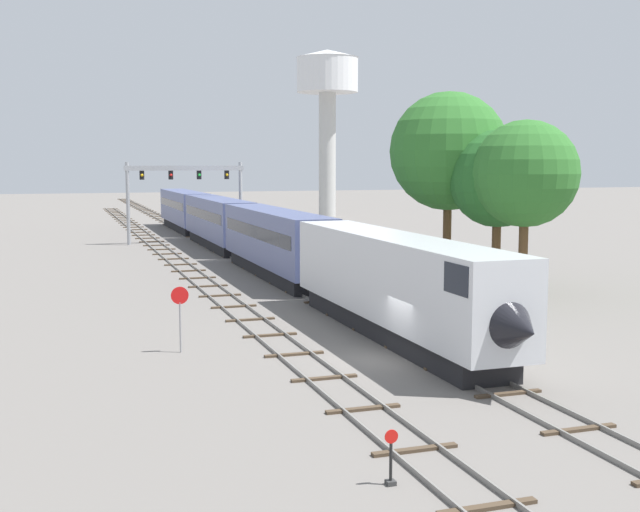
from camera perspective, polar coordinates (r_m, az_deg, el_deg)
ground_plane at (r=33.49m, az=4.92°, el=-7.43°), size 400.00×400.00×0.00m
track_main at (r=91.39m, az=-8.97°, el=1.49°), size 2.60×200.00×0.16m
track_near at (r=70.90m, az=-10.67°, el=-0.01°), size 2.60×160.00×0.16m
passenger_train at (r=67.96m, az=-5.69°, el=1.94°), size 3.04×85.30×4.80m
signal_gantry at (r=82.50m, az=-9.63°, el=5.10°), size 12.10×0.49×8.28m
water_tower at (r=123.53m, az=0.53°, el=12.02°), size 9.47×9.47×25.27m
switch_stand at (r=20.92m, az=5.09°, el=-14.71°), size 0.36×0.24×1.46m
stop_sign at (r=34.79m, az=-10.00°, el=-3.82°), size 0.76×0.08×2.88m
trackside_tree_left at (r=49.26m, az=14.50°, el=5.70°), size 6.41×6.41×10.74m
trackside_tree_mid at (r=53.42m, az=9.19°, el=7.40°), size 7.80×7.80×12.84m
trackside_tree_right at (r=50.96m, az=12.62°, el=5.40°), size 6.09×6.09×10.25m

